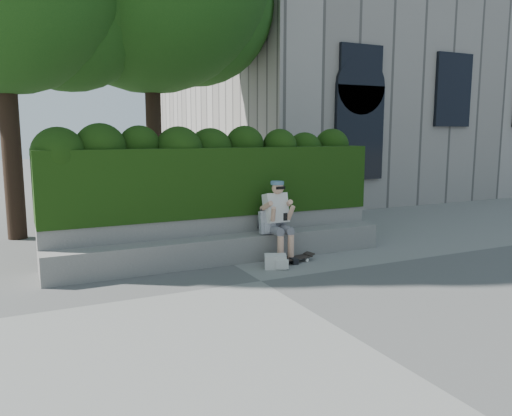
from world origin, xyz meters
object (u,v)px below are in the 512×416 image
person (277,217)px  backpack_ground (275,261)px  skateboard (291,259)px  backpack_plaid (267,223)px

person → backpack_ground: size_ratio=3.92×
skateboard → backpack_ground: bearing=-166.8°
skateboard → backpack_plaid: bearing=107.6°
person → skateboard: bearing=-77.6°
person → skateboard: 0.77m
backpack_plaid → backpack_ground: size_ratio=1.16×
person → backpack_plaid: size_ratio=3.39×
backpack_plaid → backpack_ground: backpack_plaid is taller
person → backpack_plaid: (-0.15, 0.08, -0.10)m
backpack_plaid → person: bearing=-18.4°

